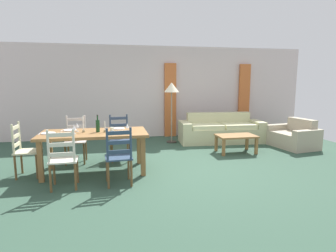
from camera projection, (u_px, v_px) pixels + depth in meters
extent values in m
cube|color=#304C3C|center=(178.00, 168.00, 5.44)|extent=(9.60, 9.60, 0.02)
cube|color=beige|center=(153.00, 92.00, 8.42)|extent=(9.60, 0.16, 2.70)
cube|color=#CB6732|center=(170.00, 100.00, 8.42)|extent=(0.35, 0.08, 2.20)
cube|color=#CB6732|center=(244.00, 99.00, 8.89)|extent=(0.35, 0.08, 2.20)
cube|color=olive|center=(94.00, 133.00, 5.08)|extent=(1.90, 0.96, 0.05)
cube|color=olive|center=(40.00, 162.00, 4.60)|extent=(0.08, 0.08, 0.70)
cube|color=olive|center=(143.00, 156.00, 4.93)|extent=(0.08, 0.08, 0.70)
cube|color=olive|center=(50.00, 151.00, 5.34)|extent=(0.08, 0.08, 0.70)
cube|color=olive|center=(139.00, 147.00, 5.67)|extent=(0.08, 0.08, 0.70)
cube|color=beige|center=(64.00, 160.00, 4.36)|extent=(0.43, 0.41, 0.03)
cylinder|color=brown|center=(54.00, 172.00, 4.52)|extent=(0.04, 0.04, 0.43)
cylinder|color=brown|center=(77.00, 170.00, 4.60)|extent=(0.04, 0.04, 0.43)
cylinder|color=brown|center=(50.00, 179.00, 4.19)|extent=(0.04, 0.04, 0.43)
cylinder|color=brown|center=(75.00, 177.00, 4.27)|extent=(0.04, 0.04, 0.43)
cylinder|color=beige|center=(48.00, 147.00, 4.11)|extent=(0.04, 0.04, 0.50)
cylinder|color=beige|center=(74.00, 145.00, 4.19)|extent=(0.04, 0.04, 0.50)
cube|color=beige|center=(62.00, 154.00, 4.17)|extent=(0.38, 0.03, 0.06)
cube|color=beige|center=(61.00, 145.00, 4.15)|extent=(0.38, 0.03, 0.06)
cube|color=beige|center=(60.00, 135.00, 4.12)|extent=(0.38, 0.03, 0.06)
cube|color=navy|center=(119.00, 157.00, 4.51)|extent=(0.45, 0.43, 0.03)
cylinder|color=brown|center=(107.00, 169.00, 4.66)|extent=(0.04, 0.04, 0.43)
cylinder|color=brown|center=(129.00, 167.00, 4.76)|extent=(0.04, 0.04, 0.43)
cylinder|color=brown|center=(108.00, 175.00, 4.34)|extent=(0.04, 0.04, 0.43)
cylinder|color=brown|center=(131.00, 173.00, 4.43)|extent=(0.04, 0.04, 0.43)
cylinder|color=navy|center=(107.00, 144.00, 4.26)|extent=(0.04, 0.04, 0.50)
cylinder|color=navy|center=(131.00, 143.00, 4.35)|extent=(0.04, 0.04, 0.50)
cube|color=navy|center=(119.00, 152.00, 4.33)|extent=(0.38, 0.05, 0.06)
cube|color=navy|center=(119.00, 142.00, 4.30)|extent=(0.38, 0.05, 0.06)
cube|color=navy|center=(119.00, 133.00, 4.28)|extent=(0.38, 0.05, 0.06)
cube|color=beige|center=(76.00, 141.00, 5.71)|extent=(0.43, 0.41, 0.03)
cylinder|color=brown|center=(84.00, 154.00, 5.61)|extent=(0.04, 0.04, 0.43)
cylinder|color=brown|center=(65.00, 155.00, 5.55)|extent=(0.04, 0.04, 0.43)
cylinder|color=brown|center=(86.00, 150.00, 5.94)|extent=(0.04, 0.04, 0.43)
cylinder|color=brown|center=(68.00, 151.00, 5.89)|extent=(0.04, 0.04, 0.43)
cylinder|color=beige|center=(85.00, 127.00, 5.87)|extent=(0.04, 0.04, 0.50)
cylinder|color=beige|center=(67.00, 128.00, 5.81)|extent=(0.04, 0.04, 0.50)
cube|color=beige|center=(76.00, 134.00, 5.86)|extent=(0.38, 0.04, 0.06)
cube|color=beige|center=(76.00, 127.00, 5.83)|extent=(0.38, 0.04, 0.06)
cube|color=beige|center=(76.00, 119.00, 5.81)|extent=(0.38, 0.04, 0.06)
cube|color=#314058|center=(120.00, 139.00, 5.90)|extent=(0.45, 0.43, 0.03)
cylinder|color=brown|center=(130.00, 151.00, 5.83)|extent=(0.04, 0.04, 0.43)
cylinder|color=brown|center=(112.00, 153.00, 5.73)|extent=(0.04, 0.04, 0.43)
cylinder|color=brown|center=(128.00, 148.00, 6.15)|extent=(0.04, 0.04, 0.43)
cylinder|color=brown|center=(111.00, 149.00, 6.05)|extent=(0.04, 0.04, 0.43)
cylinder|color=#314058|center=(127.00, 126.00, 6.07)|extent=(0.04, 0.04, 0.50)
cylinder|color=#314058|center=(110.00, 126.00, 5.98)|extent=(0.04, 0.04, 0.50)
cube|color=#314058|center=(119.00, 132.00, 6.04)|extent=(0.38, 0.05, 0.06)
cube|color=#314058|center=(119.00, 125.00, 6.02)|extent=(0.38, 0.05, 0.06)
cube|color=#314058|center=(119.00, 118.00, 6.00)|extent=(0.38, 0.05, 0.06)
cube|color=beige|center=(28.00, 151.00, 4.89)|extent=(0.41, 0.42, 0.03)
cylinder|color=brown|center=(42.00, 161.00, 5.14)|extent=(0.04, 0.04, 0.43)
cylinder|color=brown|center=(37.00, 166.00, 4.79)|extent=(0.04, 0.04, 0.43)
cylinder|color=brown|center=(22.00, 162.00, 5.07)|extent=(0.04, 0.04, 0.43)
cylinder|color=brown|center=(15.00, 168.00, 4.72)|extent=(0.04, 0.04, 0.43)
cylinder|color=beige|center=(19.00, 135.00, 4.99)|extent=(0.04, 0.04, 0.50)
cylinder|color=beige|center=(13.00, 139.00, 4.64)|extent=(0.04, 0.04, 0.50)
cube|color=beige|center=(17.00, 144.00, 4.84)|extent=(0.03, 0.38, 0.06)
cube|color=beige|center=(16.00, 136.00, 4.81)|extent=(0.03, 0.38, 0.06)
cube|color=beige|center=(15.00, 127.00, 4.79)|extent=(0.03, 0.38, 0.06)
cylinder|color=white|center=(66.00, 135.00, 4.74)|extent=(0.24, 0.24, 0.02)
cube|color=silver|center=(56.00, 136.00, 4.71)|extent=(0.02, 0.17, 0.01)
cylinder|color=white|center=(119.00, 133.00, 4.92)|extent=(0.24, 0.24, 0.02)
cube|color=silver|center=(111.00, 134.00, 4.89)|extent=(0.03, 0.17, 0.01)
cylinder|color=white|center=(70.00, 130.00, 5.23)|extent=(0.24, 0.24, 0.02)
cube|color=silver|center=(61.00, 131.00, 5.20)|extent=(0.02, 0.17, 0.01)
cylinder|color=white|center=(119.00, 129.00, 5.40)|extent=(0.24, 0.24, 0.02)
cube|color=silver|center=(111.00, 129.00, 5.37)|extent=(0.03, 0.17, 0.01)
cylinder|color=white|center=(48.00, 133.00, 4.92)|extent=(0.24, 0.24, 0.02)
cube|color=silver|center=(39.00, 134.00, 4.89)|extent=(0.03, 0.17, 0.01)
cylinder|color=#143819|center=(98.00, 126.00, 5.06)|extent=(0.07, 0.07, 0.22)
cylinder|color=#143819|center=(97.00, 118.00, 5.04)|extent=(0.02, 0.02, 0.08)
cylinder|color=black|center=(97.00, 115.00, 5.03)|extent=(0.03, 0.03, 0.02)
cylinder|color=white|center=(74.00, 134.00, 4.88)|extent=(0.06, 0.06, 0.01)
cylinder|color=white|center=(74.00, 132.00, 4.87)|extent=(0.01, 0.01, 0.07)
cone|color=white|center=(74.00, 127.00, 4.86)|extent=(0.06, 0.06, 0.08)
cylinder|color=white|center=(127.00, 132.00, 5.07)|extent=(0.06, 0.06, 0.01)
cylinder|color=white|center=(127.00, 130.00, 5.07)|extent=(0.01, 0.01, 0.07)
cone|color=white|center=(127.00, 126.00, 5.05)|extent=(0.06, 0.06, 0.08)
cylinder|color=white|center=(77.00, 131.00, 5.14)|extent=(0.06, 0.06, 0.01)
cylinder|color=white|center=(77.00, 129.00, 5.14)|extent=(0.01, 0.01, 0.07)
cone|color=white|center=(77.00, 125.00, 5.12)|extent=(0.06, 0.06, 0.08)
cylinder|color=beige|center=(112.00, 130.00, 5.06)|extent=(0.07, 0.07, 0.09)
cylinder|color=#998C66|center=(84.00, 131.00, 5.05)|extent=(0.05, 0.05, 0.04)
cylinder|color=white|center=(83.00, 123.00, 5.03)|extent=(0.02, 0.02, 0.26)
cylinder|color=#998C66|center=(105.00, 131.00, 5.07)|extent=(0.05, 0.05, 0.04)
cylinder|color=white|center=(105.00, 126.00, 5.06)|extent=(0.02, 0.02, 0.16)
cube|color=#C2C190|center=(221.00, 135.00, 7.70)|extent=(1.85, 0.92, 0.40)
cube|color=#C2C190|center=(218.00, 126.00, 7.96)|extent=(1.81, 0.33, 0.80)
cube|color=#C2C190|center=(256.00, 131.00, 7.81)|extent=(0.30, 0.81, 0.58)
cube|color=#C2C190|center=(185.00, 133.00, 7.56)|extent=(0.30, 0.81, 0.58)
cube|color=beige|center=(238.00, 126.00, 7.67)|extent=(0.90, 0.70, 0.12)
cube|color=beige|center=(206.00, 126.00, 7.55)|extent=(0.90, 0.70, 0.12)
cube|color=olive|center=(236.00, 136.00, 6.53)|extent=(0.90, 0.56, 0.04)
cube|color=olive|center=(224.00, 148.00, 6.27)|extent=(0.06, 0.06, 0.38)
cube|color=olive|center=(256.00, 146.00, 6.42)|extent=(0.06, 0.06, 0.38)
cube|color=olive|center=(216.00, 143.00, 6.71)|extent=(0.06, 0.06, 0.38)
cube|color=olive|center=(247.00, 142.00, 6.87)|extent=(0.06, 0.06, 0.38)
cube|color=tan|center=(292.00, 140.00, 7.13)|extent=(0.91, 0.91, 0.38)
cube|color=tan|center=(301.00, 132.00, 7.21)|extent=(0.31, 0.82, 0.72)
cube|color=tan|center=(307.00, 141.00, 6.67)|extent=(0.82, 0.29, 0.52)
cube|color=tan|center=(278.00, 134.00, 7.58)|extent=(0.82, 0.29, 0.52)
cylinder|color=#332D28|center=(171.00, 142.00, 7.71)|extent=(0.28, 0.28, 0.03)
cylinder|color=gray|center=(172.00, 117.00, 7.60)|extent=(0.03, 0.03, 1.35)
cone|color=beige|center=(172.00, 87.00, 7.47)|extent=(0.40, 0.40, 0.26)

